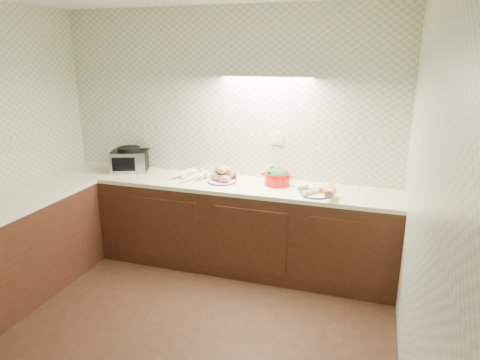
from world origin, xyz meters
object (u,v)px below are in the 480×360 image
(dutch_oven, at_px, (277,177))
(veg_plate, at_px, (322,191))
(onion_bowl, at_px, (230,176))
(toaster_oven, at_px, (129,160))
(parsnip_pile, at_px, (191,175))
(sweet_potato_plate, at_px, (222,175))

(dutch_oven, bearing_deg, veg_plate, -16.40)
(dutch_oven, bearing_deg, onion_bowl, -176.73)
(toaster_oven, xyz_separation_m, onion_bowl, (1.16, 0.03, -0.09))
(parsnip_pile, xyz_separation_m, veg_plate, (1.36, -0.15, 0.01))
(sweet_potato_plate, height_order, veg_plate, sweet_potato_plate)
(onion_bowl, height_order, veg_plate, veg_plate)
(dutch_oven, distance_m, veg_plate, 0.51)
(veg_plate, bearing_deg, sweet_potato_plate, 172.31)
(sweet_potato_plate, relative_size, dutch_oven, 0.96)
(sweet_potato_plate, xyz_separation_m, dutch_oven, (0.55, 0.07, 0.01))
(toaster_oven, distance_m, veg_plate, 2.13)
(sweet_potato_plate, distance_m, veg_plate, 1.02)
(dutch_oven, bearing_deg, sweet_potato_plate, -164.64)
(parsnip_pile, height_order, sweet_potato_plate, sweet_potato_plate)
(toaster_oven, relative_size, veg_plate, 1.15)
(onion_bowl, distance_m, veg_plate, 1.00)
(toaster_oven, relative_size, parsnip_pile, 0.95)
(veg_plate, bearing_deg, parsnip_pile, 173.51)
(dutch_oven, height_order, veg_plate, dutch_oven)
(onion_bowl, bearing_deg, dutch_oven, -4.58)
(toaster_oven, height_order, parsnip_pile, toaster_oven)
(sweet_potato_plate, xyz_separation_m, onion_bowl, (0.04, 0.11, -0.03))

